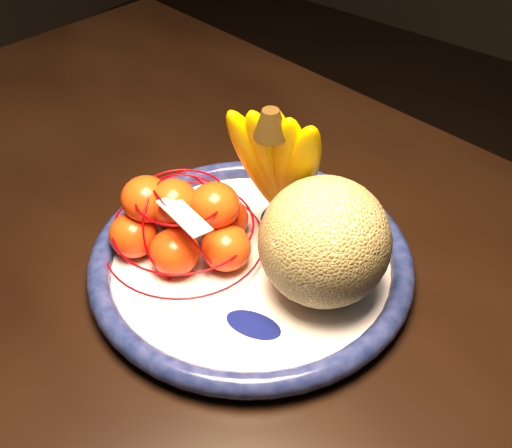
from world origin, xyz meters
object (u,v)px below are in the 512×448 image
Objects in this scene: cantaloupe at (324,242)px; fruit_bowl at (251,261)px; dining_table at (218,267)px; banana_bunch at (281,163)px; mandarin_bag at (183,222)px.

fruit_bowl is at bearing -170.12° from cantaloupe.
dining_table is at bearing 159.15° from fruit_bowl.
fruit_bowl is 1.80× the size of banana_bunch.
dining_table is at bearing 96.46° from mandarin_bag.
fruit_bowl is 0.13m from banana_bunch.
banana_bunch reaches higher than cantaloupe.
fruit_bowl is at bearing -14.02° from dining_table.
fruit_bowl is 0.12m from cantaloupe.
cantaloupe reaches higher than fruit_bowl.
mandarin_bag reaches higher than dining_table.
cantaloupe reaches higher than dining_table.
fruit_bowl is 1.56× the size of mandarin_bag.
mandarin_bag is (0.01, -0.06, 0.13)m from dining_table.
cantaloupe is at bearing 1.32° from dining_table.
fruit_bowl is 0.10m from mandarin_bag.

